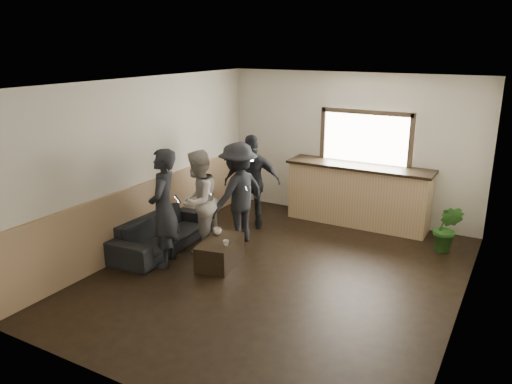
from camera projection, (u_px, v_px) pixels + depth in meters
The scene contains 12 objects.
ground at pixel (279, 274), 7.44m from camera, with size 5.00×6.00×0.01m, color black.
room_shell at pixel (236, 173), 7.36m from camera, with size 5.01×6.01×2.80m.
bar_counter at pixel (358, 191), 9.36m from camera, with size 2.70×0.68×2.13m.
sofa at pixel (162, 232), 8.30m from camera, with size 1.98×0.77×0.58m, color black.
coffee_table at pixel (220, 252), 7.74m from camera, with size 0.49×0.89×0.39m, color black.
cup_a at pixel (217, 231), 7.90m from camera, with size 0.13×0.13×0.10m, color silver.
cup_b at pixel (226, 243), 7.47m from camera, with size 0.09×0.09×0.08m, color silver.
potted_plant at pixel (447, 228), 8.13m from camera, with size 0.45×0.36×0.82m, color #2D6623.
person_a at pixel (164, 208), 7.54m from camera, with size 0.67×0.79×1.83m.
person_b at pixel (198, 201), 8.11m from camera, with size 0.75×0.91×1.69m.
person_c at pixel (238, 193), 8.43m from camera, with size 0.91×1.25×1.74m.
person_d at pixel (252, 182), 9.08m from camera, with size 1.10×0.85×1.75m.
Camera 1 is at (3.02, -6.07, 3.32)m, focal length 35.00 mm.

